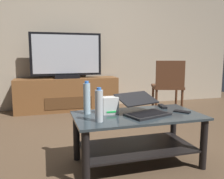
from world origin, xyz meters
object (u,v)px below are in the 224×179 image
water_bottle_near (99,106)px  tv_remote (163,106)px  cell_phone (182,112)px  router_box (110,105)px  water_bottle_far (87,98)px  television (66,57)px  laptop (143,108)px  media_cabinet (67,94)px  dining_chair (168,85)px  coffee_table (137,131)px

water_bottle_near → tv_remote: bearing=23.5°
water_bottle_near → cell_phone: water_bottle_near is taller
router_box → water_bottle_far: size_ratio=0.51×
television → router_box: size_ratio=8.01×
laptop → water_bottle_far: bearing=162.6°
television → cell_phone: size_ratio=8.41×
television → router_box: bearing=-85.8°
television → cell_phone: bearing=-70.6°
router_box → tv_remote: 0.57m
media_cabinet → router_box: 2.15m
water_bottle_far → television: bearing=89.0°
water_bottle_far → router_box: bearing=-13.3°
tv_remote → water_bottle_far: bearing=-166.3°
water_bottle_far → cell_phone: bearing=-12.4°
router_box → tv_remote: router_box is taller
dining_chair → router_box: 1.78m
coffee_table → water_bottle_near: size_ratio=4.12×
laptop → tv_remote: (0.29, 0.18, -0.05)m
router_box → water_bottle_near: size_ratio=0.55×
laptop → water_bottle_near: size_ratio=1.71×
laptop → coffee_table: bearing=-175.5°
media_cabinet → laptop: 2.28m
coffee_table → router_box: bearing=155.0°
laptop → water_bottle_far: size_ratio=1.58×
coffee_table → laptop: 0.21m
water_bottle_far → coffee_table: bearing=-19.8°
television → router_box: television is taller
media_cabinet → television: television is taller
television → water_bottle_far: television is taller
television → dining_chair: 1.73m
coffee_table → water_bottle_near: water_bottle_near is taller
laptop → tv_remote: 0.35m
water_bottle_far → laptop: bearing=-17.4°
water_bottle_near → water_bottle_far: water_bottle_far is taller
dining_chair → cell_phone: size_ratio=6.24×
coffee_table → cell_phone: cell_phone is taller
cell_phone → tv_remote: 0.23m
laptop → cell_phone: bearing=-5.8°
coffee_table → dining_chair: dining_chair is taller
media_cabinet → laptop: laptop is taller
media_cabinet → water_bottle_near: water_bottle_near is taller
water_bottle_far → tv_remote: (0.75, 0.04, -0.13)m
dining_chair → water_bottle_near: bearing=-134.2°
water_bottle_far → cell_phone: size_ratio=2.05×
coffee_table → tv_remote: bearing=29.0°
router_box → cell_phone: 0.66m
water_bottle_near → media_cabinet: bearing=90.2°
media_cabinet → dining_chair: (1.43, -0.89, 0.23)m
router_box → cell_phone: size_ratio=1.05×
coffee_table → laptop: size_ratio=2.41×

